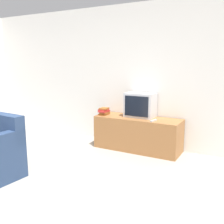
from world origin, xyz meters
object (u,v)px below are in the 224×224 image
(tv_stand, at_px, (138,134))
(television, at_px, (140,105))
(book_stack, at_px, (104,111))
(remote_on_stand, at_px, (153,121))

(tv_stand, height_order, television, television)
(television, distance_m, book_stack, 0.69)
(television, bearing_deg, remote_on_stand, -34.91)
(television, relative_size, remote_on_stand, 2.94)
(book_stack, xyz_separation_m, remote_on_stand, (1.00, -0.08, -0.05))
(television, relative_size, book_stack, 2.24)
(tv_stand, distance_m, remote_on_stand, 0.48)
(television, bearing_deg, book_stack, -166.52)
(tv_stand, height_order, remote_on_stand, remote_on_stand)
(tv_stand, bearing_deg, remote_on_stand, -23.76)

